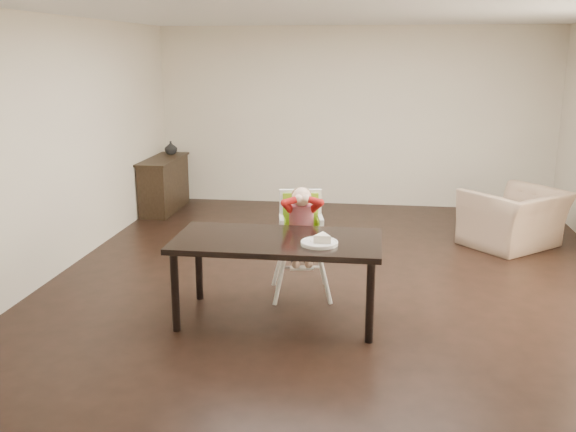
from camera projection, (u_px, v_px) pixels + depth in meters
name	position (u px, v px, depth m)	size (l,w,h in m)	color
ground	(338.00, 280.00, 6.72)	(7.00, 7.00, 0.00)	black
room_walls	(342.00, 101.00, 6.26)	(6.02, 7.02, 2.71)	beige
dining_table	(277.00, 247.00, 5.59)	(1.80, 0.90, 0.75)	black
high_chair	(301.00, 219.00, 6.17)	(0.52, 0.52, 1.08)	white
plate	(320.00, 241.00, 5.39)	(0.41, 0.41, 0.09)	white
armchair	(515.00, 209.00, 7.78)	(1.08, 0.70, 0.94)	#9C7E63
sideboard	(164.00, 184.00, 9.58)	(0.44, 1.26, 0.79)	black
vase	(171.00, 148.00, 9.84)	(0.19, 0.20, 0.19)	#99999E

